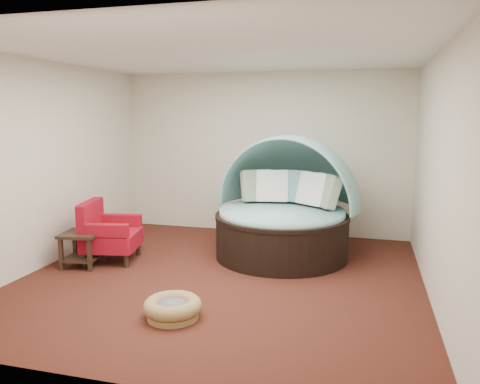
% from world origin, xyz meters
% --- Properties ---
extents(floor, '(5.00, 5.00, 0.00)m').
position_xyz_m(floor, '(0.00, 0.00, 0.00)').
color(floor, '#4D2016').
rests_on(floor, ground).
extents(wall_back, '(5.00, 0.00, 5.00)m').
position_xyz_m(wall_back, '(0.00, 2.50, 1.40)').
color(wall_back, beige).
rests_on(wall_back, floor).
extents(wall_front, '(5.00, 0.00, 5.00)m').
position_xyz_m(wall_front, '(0.00, -2.50, 1.40)').
color(wall_front, beige).
rests_on(wall_front, floor).
extents(wall_left, '(0.00, 5.00, 5.00)m').
position_xyz_m(wall_left, '(-2.50, 0.00, 1.40)').
color(wall_left, beige).
rests_on(wall_left, floor).
extents(wall_right, '(0.00, 5.00, 5.00)m').
position_xyz_m(wall_right, '(2.50, 0.00, 1.40)').
color(wall_right, beige).
rests_on(wall_right, floor).
extents(ceiling, '(5.00, 5.00, 0.00)m').
position_xyz_m(ceiling, '(0.00, 0.00, 2.80)').
color(ceiling, white).
rests_on(ceiling, wall_back).
extents(canopy_daybed, '(2.36, 2.31, 1.79)m').
position_xyz_m(canopy_daybed, '(0.61, 1.22, 0.83)').
color(canopy_daybed, black).
rests_on(canopy_daybed, floor).
extents(pet_basket, '(0.73, 0.73, 0.21)m').
position_xyz_m(pet_basket, '(-0.13, -1.27, 0.11)').
color(pet_basket, '#9C7E47').
rests_on(pet_basket, floor).
extents(red_armchair, '(0.87, 0.87, 0.87)m').
position_xyz_m(red_armchair, '(-1.79, 0.28, 0.40)').
color(red_armchair, black).
rests_on(red_armchair, floor).
extents(side_table, '(0.57, 0.57, 0.48)m').
position_xyz_m(side_table, '(-2.00, -0.05, 0.31)').
color(side_table, black).
rests_on(side_table, floor).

